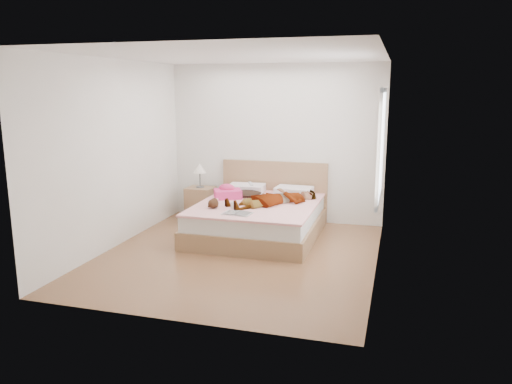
# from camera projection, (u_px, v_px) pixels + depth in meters

# --- Properties ---
(ground) EXTENTS (4.00, 4.00, 0.00)m
(ground) POSITION_uv_depth(u_px,v_px,m) (238.00, 255.00, 6.70)
(ground) COLOR #532F19
(ground) RESTS_ON ground
(woman) EXTENTS (1.47, 1.49, 0.21)m
(woman) POSITION_uv_depth(u_px,v_px,m) (275.00, 196.00, 7.47)
(woman) COLOR silver
(woman) RESTS_ON bed
(hair) EXTENTS (0.60, 0.67, 0.08)m
(hair) POSITION_uv_depth(u_px,v_px,m) (247.00, 192.00, 8.06)
(hair) COLOR black
(hair) RESTS_ON bed
(phone) EXTENTS (0.11, 0.10, 0.06)m
(phone) POSITION_uv_depth(u_px,v_px,m) (251.00, 184.00, 7.96)
(phone) COLOR silver
(phone) RESTS_ON bed
(room_shell) EXTENTS (4.00, 4.00, 4.00)m
(room_shell) POSITION_uv_depth(u_px,v_px,m) (381.00, 146.00, 6.19)
(room_shell) COLOR white
(room_shell) RESTS_ON ground
(bed) EXTENTS (1.80, 2.08, 1.00)m
(bed) POSITION_uv_depth(u_px,v_px,m) (259.00, 217.00, 7.61)
(bed) COLOR #875F3E
(bed) RESTS_ON ground
(towel) EXTENTS (0.52, 0.48, 0.22)m
(towel) POSITION_uv_depth(u_px,v_px,m) (228.00, 192.00, 7.82)
(towel) COLOR #E03C68
(towel) RESTS_ON bed
(magazine) EXTENTS (0.41, 0.29, 0.02)m
(magazine) POSITION_uv_depth(u_px,v_px,m) (237.00, 213.00, 6.84)
(magazine) COLOR silver
(magazine) RESTS_ON bed
(coffee_mug) EXTENTS (0.12, 0.09, 0.09)m
(coffee_mug) POSITION_uv_depth(u_px,v_px,m) (234.00, 205.00, 7.15)
(coffee_mug) COLOR white
(coffee_mug) RESTS_ON bed
(plush_toy) EXTENTS (0.19, 0.26, 0.13)m
(plush_toy) POSITION_uv_depth(u_px,v_px,m) (214.00, 203.00, 7.17)
(plush_toy) COLOR black
(plush_toy) RESTS_ON bed
(nightstand) EXTENTS (0.45, 0.40, 0.95)m
(nightstand) POSITION_uv_depth(u_px,v_px,m) (200.00, 200.00, 8.56)
(nightstand) COLOR brown
(nightstand) RESTS_ON ground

